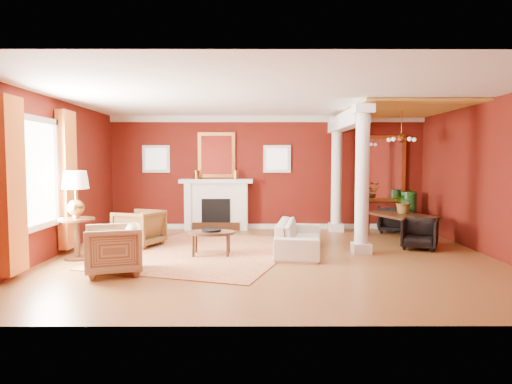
{
  "coord_description": "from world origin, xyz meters",
  "views": [
    {
      "loc": [
        -0.32,
        -8.25,
        1.77
      ],
      "look_at": [
        -0.3,
        0.6,
        1.15
      ],
      "focal_mm": 32.0,
      "sensor_mm": 36.0,
      "label": 1
    }
  ],
  "objects_px": {
    "armchair_leopard": "(139,226)",
    "side_table": "(76,199)",
    "armchair_stripe": "(113,247)",
    "coffee_table": "(211,234)",
    "dining_table": "(402,219)",
    "sofa": "(299,231)"
  },
  "relations": [
    {
      "from": "armchair_leopard",
      "to": "coffee_table",
      "type": "relative_size",
      "value": 0.93
    },
    {
      "from": "armchair_stripe",
      "to": "coffee_table",
      "type": "bearing_deg",
      "value": 116.65
    },
    {
      "from": "coffee_table",
      "to": "side_table",
      "type": "xyz_separation_m",
      "value": [
        -2.37,
        -0.3,
        0.67
      ]
    },
    {
      "from": "sofa",
      "to": "armchair_stripe",
      "type": "xyz_separation_m",
      "value": [
        -3.06,
        -1.68,
        0.02
      ]
    },
    {
      "from": "armchair_stripe",
      "to": "coffee_table",
      "type": "height_order",
      "value": "armchair_stripe"
    },
    {
      "from": "armchair_stripe",
      "to": "dining_table",
      "type": "bearing_deg",
      "value": 101.98
    },
    {
      "from": "armchair_stripe",
      "to": "coffee_table",
      "type": "relative_size",
      "value": 0.94
    },
    {
      "from": "armchair_stripe",
      "to": "side_table",
      "type": "relative_size",
      "value": 0.53
    },
    {
      "from": "coffee_table",
      "to": "side_table",
      "type": "height_order",
      "value": "side_table"
    },
    {
      "from": "coffee_table",
      "to": "armchair_leopard",
      "type": "bearing_deg",
      "value": 150.78
    },
    {
      "from": "armchair_stripe",
      "to": "dining_table",
      "type": "xyz_separation_m",
      "value": [
        5.52,
        3.16,
        0.03
      ]
    },
    {
      "from": "sofa",
      "to": "dining_table",
      "type": "relative_size",
      "value": 1.27
    },
    {
      "from": "armchair_stripe",
      "to": "armchair_leopard",
      "type": "bearing_deg",
      "value": 166.29
    },
    {
      "from": "armchair_leopard",
      "to": "armchair_stripe",
      "type": "distance_m",
      "value": 2.26
    },
    {
      "from": "side_table",
      "to": "dining_table",
      "type": "height_order",
      "value": "side_table"
    },
    {
      "from": "armchair_leopard",
      "to": "side_table",
      "type": "bearing_deg",
      "value": -11.28
    },
    {
      "from": "armchair_leopard",
      "to": "dining_table",
      "type": "bearing_deg",
      "value": 122.49
    },
    {
      "from": "sofa",
      "to": "side_table",
      "type": "relative_size",
      "value": 1.3
    },
    {
      "from": "sofa",
      "to": "dining_table",
      "type": "xyz_separation_m",
      "value": [
        2.46,
        1.48,
        0.05
      ]
    },
    {
      "from": "sofa",
      "to": "armchair_leopard",
      "type": "relative_size",
      "value": 2.46
    },
    {
      "from": "armchair_leopard",
      "to": "side_table",
      "type": "xyz_separation_m",
      "value": [
        -0.81,
        -1.17,
        0.66
      ]
    },
    {
      "from": "armchair_stripe",
      "to": "dining_table",
      "type": "relative_size",
      "value": 0.52
    }
  ]
}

